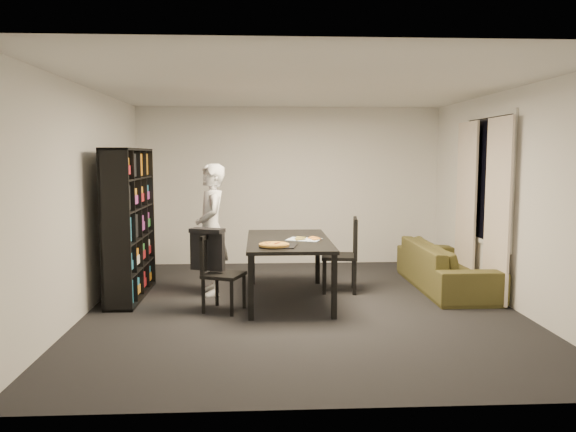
{
  "coord_description": "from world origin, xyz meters",
  "views": [
    {
      "loc": [
        -0.52,
        -6.58,
        1.81
      ],
      "look_at": [
        -0.14,
        0.44,
        1.05
      ],
      "focal_mm": 35.0,
      "sensor_mm": 36.0,
      "label": 1
    }
  ],
  "objects": [
    {
      "name": "kitchen_towel",
      "position": [
        0.05,
        0.3,
        0.77
      ],
      "size": [
        0.48,
        0.43,
        0.01
      ],
      "primitive_type": "cube",
      "rotation": [
        0.0,
        0.0,
        -0.37
      ],
      "color": "white",
      "rests_on": "dining_table"
    },
    {
      "name": "window_pane",
      "position": [
        2.48,
        0.6,
        1.5
      ],
      "size": [
        0.02,
        1.4,
        1.6
      ],
      "primitive_type": "cube",
      "color": "black",
      "rests_on": "room"
    },
    {
      "name": "window_frame",
      "position": [
        2.48,
        0.6,
        1.5
      ],
      "size": [
        0.03,
        1.52,
        1.72
      ],
      "primitive_type": "cube",
      "color": "white",
      "rests_on": "room"
    },
    {
      "name": "curtain_left",
      "position": [
        2.4,
        0.08,
        1.15
      ],
      "size": [
        0.03,
        0.7,
        2.25
      ],
      "primitive_type": "cube",
      "color": "beige",
      "rests_on": "room"
    },
    {
      "name": "baking_tray",
      "position": [
        -0.28,
        -0.19,
        0.77
      ],
      "size": [
        0.46,
        0.39,
        0.01
      ],
      "primitive_type": "cube",
      "rotation": [
        0.0,
        0.0,
        -0.2
      ],
      "color": "black",
      "rests_on": "dining_table"
    },
    {
      "name": "pepperoni_pizza",
      "position": [
        -0.34,
        -0.23,
        0.79
      ],
      "size": [
        0.35,
        0.35,
        0.03
      ],
      "rotation": [
        0.0,
        0.0,
        -0.31
      ],
      "color": "#A57730",
      "rests_on": "dining_table"
    },
    {
      "name": "curtain_right",
      "position": [
        2.4,
        1.12,
        1.15
      ],
      "size": [
        0.03,
        0.7,
        2.25
      ],
      "primitive_type": "cube",
      "color": "beige",
      "rests_on": "room"
    },
    {
      "name": "person",
      "position": [
        -1.13,
        0.7,
        0.85
      ],
      "size": [
        0.52,
        0.69,
        1.71
      ],
      "primitive_type": "imported",
      "rotation": [
        0.0,
        0.0,
        -1.37
      ],
      "color": "white",
      "rests_on": "room"
    },
    {
      "name": "chair_right",
      "position": [
        0.66,
        0.73,
        0.57
      ],
      "size": [
        0.52,
        0.52,
        0.99
      ],
      "rotation": [
        0.0,
        0.0,
        -1.71
      ],
      "color": "black",
      "rests_on": "room"
    },
    {
      "name": "bookshelf",
      "position": [
        -2.16,
        0.6,
        0.95
      ],
      "size": [
        0.35,
        1.5,
        1.9
      ],
      "primitive_type": "cube",
      "color": "black",
      "rests_on": "room"
    },
    {
      "name": "pizza_slices",
      "position": [
        0.08,
        0.32,
        0.78
      ],
      "size": [
        0.43,
        0.39,
        0.01
      ],
      "primitive_type": null,
      "rotation": [
        0.0,
        0.0,
        -0.25
      ],
      "color": "#CB7B3F",
      "rests_on": "dining_table"
    },
    {
      "name": "draped_jacket",
      "position": [
        -1.11,
        -0.06,
        0.74
      ],
      "size": [
        0.43,
        0.31,
        0.49
      ],
      "rotation": [
        0.0,
        0.0,
        1.19
      ],
      "color": "black",
      "rests_on": "chair_left"
    },
    {
      "name": "chair_left",
      "position": [
        -1.0,
        -0.1,
        0.51
      ],
      "size": [
        0.54,
        0.54,
        0.89
      ],
      "rotation": [
        0.0,
        0.0,
        1.19
      ],
      "color": "black",
      "rests_on": "room"
    },
    {
      "name": "room",
      "position": [
        0.0,
        0.0,
        1.3
      ],
      "size": [
        5.01,
        5.51,
        2.61
      ],
      "color": "black",
      "rests_on": "ground"
    },
    {
      "name": "sofa",
      "position": [
        2.04,
        0.82,
        0.31
      ],
      "size": [
        0.83,
        2.12,
        0.62
      ],
      "primitive_type": "imported",
      "rotation": [
        0.0,
        0.0,
        1.57
      ],
      "color": "#3F3F19",
      "rests_on": "room"
    },
    {
      "name": "dining_table",
      "position": [
        -0.14,
        0.34,
        0.7
      ],
      "size": [
        1.02,
        1.84,
        0.77
      ],
      "color": "black",
      "rests_on": "room"
    }
  ]
}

